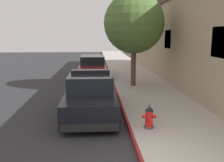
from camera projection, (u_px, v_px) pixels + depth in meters
The scene contains 8 objects.
ground_plane at pixel (42, 87), 15.17m from camera, with size 30.06×60.00×0.20m, color #2B2B2D.
sidewalk_pavement at pixel (140, 83), 15.51m from camera, with size 3.28×60.00×0.16m, color #ADA89E.
curb_painted_edge at pixel (113, 83), 15.41m from camera, with size 0.08×60.00×0.16m, color maroon.
storefront_building at pixel (214, 40), 15.32m from camera, with size 5.99×23.39×5.40m.
police_cruiser at pixel (91, 95), 9.68m from camera, with size 1.94×4.84×1.68m.
parked_car_silver_ahead at pixel (93, 67), 17.91m from camera, with size 1.94×4.84×1.56m.
fire_hydrant at pixel (149, 117), 7.73m from camera, with size 0.44×0.40×0.76m.
street_tree at pixel (134, 23), 13.74m from camera, with size 3.34×3.34×5.17m.
Camera 1 is at (-1.08, -5.09, 3.02)m, focal length 40.01 mm.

